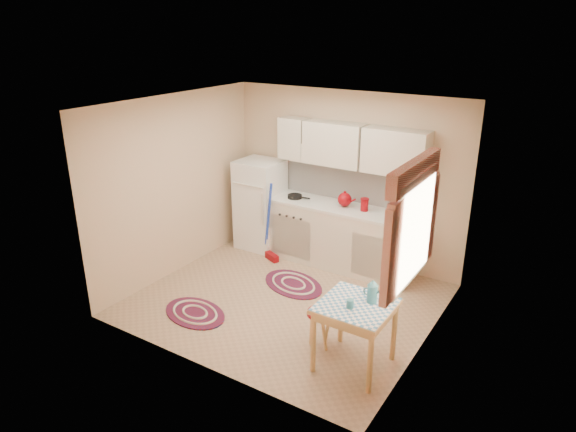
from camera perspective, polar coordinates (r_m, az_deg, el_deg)
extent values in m
plane|color=tan|center=(6.72, -0.19, -9.35)|extent=(3.60, 3.60, 0.00)
cube|color=silver|center=(5.87, -0.22, 12.24)|extent=(3.60, 3.20, 0.04)
cube|color=tan|center=(7.51, 6.38, 4.26)|extent=(3.60, 0.04, 2.50)
cube|color=tan|center=(5.01, -10.11, -4.62)|extent=(3.60, 0.04, 2.50)
cube|color=tan|center=(7.26, -12.30, 3.31)|extent=(0.04, 3.20, 2.50)
cube|color=tan|center=(5.50, 15.84, -2.76)|extent=(0.04, 3.20, 2.50)
cube|color=white|center=(7.47, 7.17, 3.67)|extent=(2.25, 0.03, 0.55)
cube|color=beige|center=(7.19, 6.86, 7.76)|extent=(2.25, 0.33, 0.60)
cube|color=white|center=(4.90, 14.04, -1.71)|extent=(0.04, 0.85, 0.95)
cube|color=white|center=(8.02, -3.10, 1.29)|extent=(0.65, 0.60, 1.40)
cube|color=beige|center=(7.51, 5.57, -2.31)|extent=(2.25, 0.60, 0.88)
cube|color=silver|center=(7.34, 5.70, 1.00)|extent=(2.27, 0.62, 0.04)
cylinder|color=black|center=(7.61, 0.76, 2.18)|extent=(0.23, 0.23, 0.05)
cylinder|color=maroon|center=(7.15, 8.49, 1.18)|extent=(0.14, 0.14, 0.16)
cube|color=#E2B371|center=(5.45, 7.40, -13.01)|extent=(0.72, 0.72, 0.72)
cylinder|color=maroon|center=(5.79, 3.71, -12.34)|extent=(0.39, 0.39, 0.42)
cylinder|color=teal|center=(5.16, 6.91, -9.69)|extent=(0.08, 0.08, 0.10)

